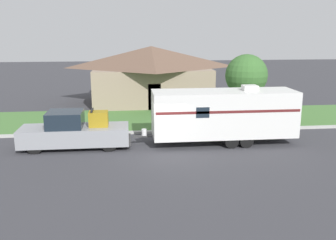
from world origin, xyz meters
The scene contains 8 objects.
ground_plane centered at (0.00, 0.00, 0.00)m, with size 120.00×120.00×0.00m, color #38383D.
curb_strip centered at (0.00, 3.75, 0.07)m, with size 80.00×0.30×0.14m.
lawn_strip centered at (0.00, 7.40, 0.01)m, with size 80.00×7.00×0.03m.
house_across_street centered at (0.37, 13.93, 2.52)m, with size 10.51×7.53×4.86m.
pickup_truck centered at (-4.62, 1.25, 0.89)m, with size 5.84×1.96×2.08m.
travel_trailer centered at (3.53, 1.25, 1.70)m, with size 8.94×2.30×3.24m.
mailbox centered at (8.62, 4.50, 1.05)m, with size 0.48×0.20×1.37m.
tree_in_yard centered at (6.14, 5.65, 3.24)m, with size 2.80×2.80×4.65m.
Camera 1 is at (-1.74, -18.45, 6.15)m, focal length 40.00 mm.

